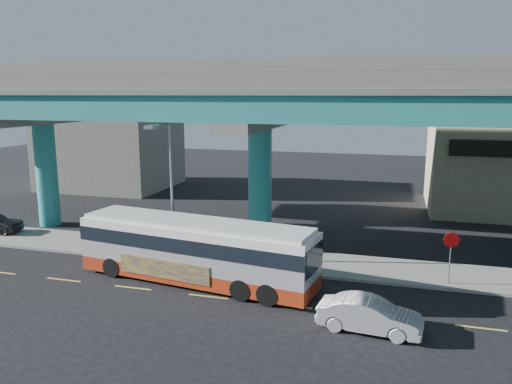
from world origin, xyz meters
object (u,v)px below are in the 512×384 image
(transit_bus, at_px, (196,249))
(sedan, at_px, (370,315))
(street_lamp, at_px, (167,172))
(stop_sign, at_px, (451,246))

(transit_bus, height_order, sedan, transit_bus)
(street_lamp, xyz_separation_m, stop_sign, (14.87, 0.75, -3.21))
(sedan, xyz_separation_m, stop_sign, (3.55, 5.97, 1.39))
(stop_sign, bearing_deg, street_lamp, -164.13)
(sedan, height_order, street_lamp, street_lamp)
(sedan, bearing_deg, street_lamp, 71.45)
(street_lamp, bearing_deg, sedan, -24.78)
(transit_bus, relative_size, stop_sign, 4.82)
(transit_bus, xyz_separation_m, sedan, (8.84, -3.12, -1.09))
(transit_bus, bearing_deg, street_lamp, 148.34)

